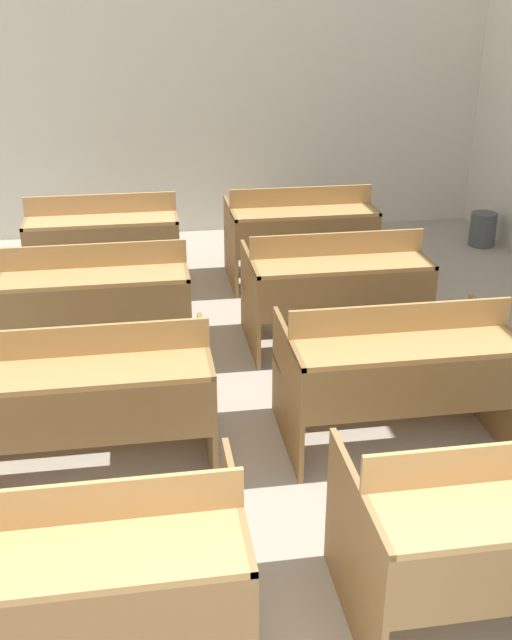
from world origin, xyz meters
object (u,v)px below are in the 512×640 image
Objects in this scene: bench_third_right at (335,286)px; wastepaper_bin at (483,229)px; bench_second_left at (93,394)px; bench_back_right at (300,231)px; bench_back_left at (104,240)px; bench_front_left at (75,573)px; bench_front_right at (507,525)px; bench_third_left at (97,299)px; bench_second_right at (396,369)px.

bench_third_right is 2.99m from wastepaper_bin.
bench_back_right is at bearing 57.59° from bench_second_left.
bench_second_left is 1.00× the size of bench_back_left.
bench_third_right reaches higher than wastepaper_bin.
bench_back_left is at bearing 90.26° from bench_second_left.
bench_front_left and bench_back_right have the same top height.
bench_front_right is 1.00× the size of bench_second_left.
bench_back_right is 3.67× the size of wastepaper_bin.
bench_front_left is at bearing -89.99° from bench_back_left.
bench_second_left is 1.00× the size of bench_back_right.
wastepaper_bin is at bearing 27.98° from bench_third_left.
bench_front_left and bench_third_left have the same top height.
bench_front_right is 1.00× the size of bench_second_right.
bench_front_right is 1.00× the size of bench_third_right.
bench_back_left is at bearing 112.79° from bench_front_right.
bench_second_left is (0.01, 1.37, 0.00)m from bench_front_left.
bench_front_left is 4.45m from bench_back_right.
bench_front_left is 6.16m from wastepaper_bin.
wastepaper_bin is at bearing 51.27° from bench_front_left.
bench_front_right is 3.67× the size of wastepaper_bin.
bench_front_right is at bearing -57.70° from bench_third_left.
bench_front_right is 1.39m from bench_second_right.
bench_back_left is (0.01, 1.36, 0.00)m from bench_third_left.
bench_front_left and bench_second_right have the same top height.
bench_front_right is 1.00× the size of bench_back_left.
bench_back_left is (-1.72, 2.72, 0.00)m from bench_second_right.
bench_third_left is 1.00× the size of bench_back_right.
bench_second_right is 1.00× the size of bench_back_left.
bench_third_right is (1.71, 2.73, 0.00)m from bench_front_left.
bench_front_right reaches higher than wastepaper_bin.
bench_third_right is at bearing -0.53° from bench_third_left.
bench_third_left and bench_third_right have the same top height.
bench_third_left is at bearing -142.46° from bench_back_right.
bench_back_left is at bearing 179.41° from bench_back_right.
bench_front_left is 1.00× the size of bench_second_right.
bench_back_right is at bearing -161.52° from wastepaper_bin.
bench_third_left is 1.00× the size of bench_third_right.
bench_back_left is 1.00× the size of bench_back_right.
bench_front_left is 2.21m from bench_second_right.
bench_front_left is 2.75m from bench_third_left.
bench_second_right is at bearing 0.65° from bench_second_left.
bench_third_left is at bearing 122.30° from bench_front_right.
bench_front_left is at bearing -113.03° from bench_back_right.
wastepaper_bin is (2.13, 3.41, -0.29)m from bench_second_right.
bench_back_right is at bearing -0.59° from bench_back_left.
bench_back_right is at bearing 89.64° from bench_second_right.
bench_second_right is 2.70m from bench_back_right.
bench_third_left is at bearing 179.47° from bench_third_right.
bench_back_left is (-1.73, 4.11, 0.00)m from bench_front_right.
bench_front_left is 1.00× the size of bench_third_left.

